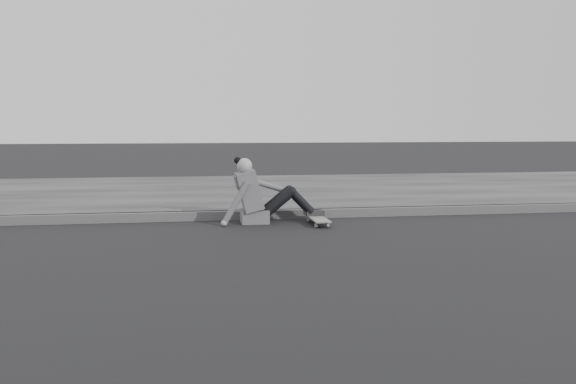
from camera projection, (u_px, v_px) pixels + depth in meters
name	position (u px, v px, depth m)	size (l,w,h in m)	color
ground	(576.00, 247.00, 6.83)	(80.00, 80.00, 0.00)	black
curb	(470.00, 210.00, 9.35)	(24.00, 0.16, 0.12)	#494949
sidewalk	(401.00, 189.00, 12.32)	(24.00, 6.00, 0.12)	#373737
skateboard	(318.00, 219.00, 8.37)	(0.20, 0.78, 0.09)	#A5A5A0
seated_woman	(259.00, 196.00, 8.46)	(1.38, 0.46, 0.88)	#57575A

